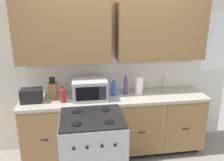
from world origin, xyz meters
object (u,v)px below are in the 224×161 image
at_px(bottle_blue, 114,88).
at_px(paper_towel_roll, 139,85).
at_px(knife_block, 53,90).
at_px(bottle_violet, 126,85).
at_px(toaster, 31,95).
at_px(stove_range, 93,151).
at_px(microwave, 90,89).
at_px(bottle_red, 63,95).

bearing_deg(bottle_blue, paper_towel_roll, -0.69).
height_order(knife_block, paper_towel_roll, knife_block).
xyz_separation_m(paper_towel_roll, bottle_violet, (-0.19, 0.02, 0.01)).
relative_size(toaster, knife_block, 0.90).
relative_size(bottle_violet, bottle_blue, 1.24).
relative_size(stove_range, microwave, 1.98).
distance_m(bottle_violet, bottle_red, 0.91).
bearing_deg(paper_towel_roll, bottle_violet, 174.37).
xyz_separation_m(stove_range, bottle_blue, (0.37, 0.68, 0.57)).
xyz_separation_m(microwave, knife_block, (-0.51, 0.10, -0.02)).
distance_m(stove_range, bottle_red, 0.85).
distance_m(bottle_violet, bottle_blue, 0.18).
distance_m(microwave, knife_block, 0.52).
relative_size(knife_block, bottle_violet, 1.09).
distance_m(knife_block, bottle_violet, 1.04).
xyz_separation_m(stove_range, bottle_red, (-0.35, 0.53, 0.57)).
bearing_deg(knife_block, paper_towel_roll, -1.13).
distance_m(microwave, bottle_blue, 0.36).
distance_m(microwave, toaster, 0.79).
height_order(bottle_violet, bottle_blue, bottle_violet).
height_order(toaster, paper_towel_roll, paper_towel_roll).
bearing_deg(stove_range, knife_block, 125.28).
relative_size(stove_range, bottle_violet, 3.34).
bearing_deg(knife_block, microwave, -11.52).
bearing_deg(bottle_red, bottle_violet, 10.55).
relative_size(paper_towel_roll, bottle_violet, 0.91).
bearing_deg(microwave, bottle_violet, 10.43).
height_order(knife_block, bottle_red, knife_block).
bearing_deg(bottle_violet, microwave, -169.57).
height_order(microwave, paper_towel_roll, microwave).
bearing_deg(paper_towel_roll, knife_block, 178.87).
height_order(toaster, bottle_blue, bottle_blue).
relative_size(toaster, bottle_blue, 1.22).
bearing_deg(knife_block, bottle_red, -50.14).
distance_m(bottle_blue, bottle_red, 0.73).
xyz_separation_m(knife_block, bottle_blue, (0.86, -0.02, -0.00)).
relative_size(paper_towel_roll, bottle_blue, 1.13).
relative_size(paper_towel_roll, bottle_red, 1.18).
bearing_deg(bottle_red, toaster, 171.83).
height_order(microwave, bottle_violet, bottle_violet).
xyz_separation_m(knife_block, paper_towel_roll, (1.24, -0.02, 0.01)).
bearing_deg(paper_towel_roll, bottle_blue, 179.31).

